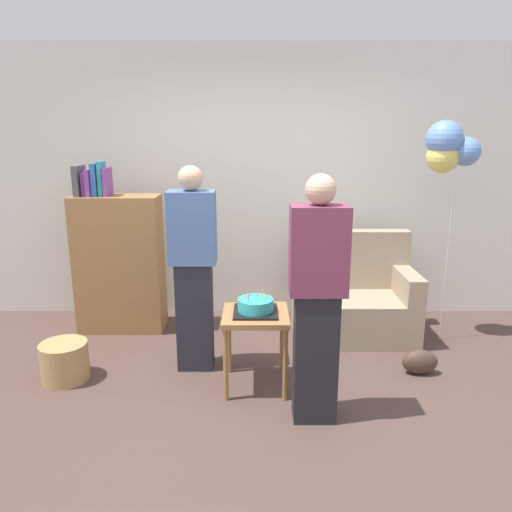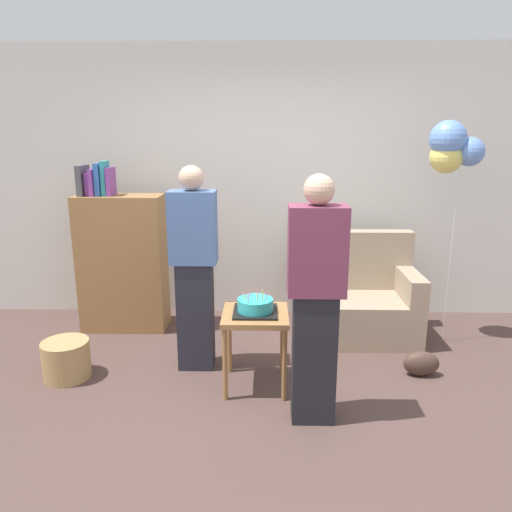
% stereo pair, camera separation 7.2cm
% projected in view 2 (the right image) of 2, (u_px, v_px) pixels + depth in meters
% --- Properties ---
extents(ground_plane, '(8.00, 8.00, 0.00)m').
position_uv_depth(ground_plane, '(263.00, 416.00, 3.31)').
color(ground_plane, '#4C3833').
extents(wall_back, '(6.00, 0.10, 2.70)m').
position_uv_depth(wall_back, '(265.00, 184.00, 4.96)').
color(wall_back, silver).
rests_on(wall_back, ground_plane).
extents(couch, '(1.10, 0.70, 0.96)m').
position_uv_depth(couch, '(355.00, 300.00, 4.56)').
color(couch, gray).
rests_on(couch, ground_plane).
extents(bookshelf, '(0.80, 0.36, 1.61)m').
position_uv_depth(bookshelf, '(122.00, 260.00, 4.66)').
color(bookshelf, olive).
rests_on(bookshelf, ground_plane).
extents(side_table, '(0.48, 0.48, 0.59)m').
position_uv_depth(side_table, '(255.00, 324.00, 3.60)').
color(side_table, olive).
rests_on(side_table, ground_plane).
extents(birthday_cake, '(0.32, 0.32, 0.17)m').
position_uv_depth(birthday_cake, '(255.00, 306.00, 3.56)').
color(birthday_cake, black).
rests_on(birthday_cake, side_table).
extents(person_blowing_candles, '(0.36, 0.22, 1.63)m').
position_uv_depth(person_blowing_candles, '(194.00, 268.00, 3.82)').
color(person_blowing_candles, '#23232D').
rests_on(person_blowing_candles, ground_plane).
extents(person_holding_cake, '(0.36, 0.22, 1.63)m').
position_uv_depth(person_holding_cake, '(316.00, 301.00, 3.09)').
color(person_holding_cake, black).
rests_on(person_holding_cake, ground_plane).
extents(wicker_basket, '(0.36, 0.36, 0.30)m').
position_uv_depth(wicker_basket, '(66.00, 360.00, 3.80)').
color(wicker_basket, '#A88451').
rests_on(wicker_basket, ground_plane).
extents(handbag, '(0.28, 0.14, 0.20)m').
position_uv_depth(handbag, '(421.00, 363.00, 3.84)').
color(handbag, '#473328').
rests_on(handbag, ground_plane).
extents(balloon_bunch, '(0.47, 0.31, 1.97)m').
position_uv_depth(balloon_bunch, '(452.00, 148.00, 4.13)').
color(balloon_bunch, silver).
rests_on(balloon_bunch, ground_plane).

